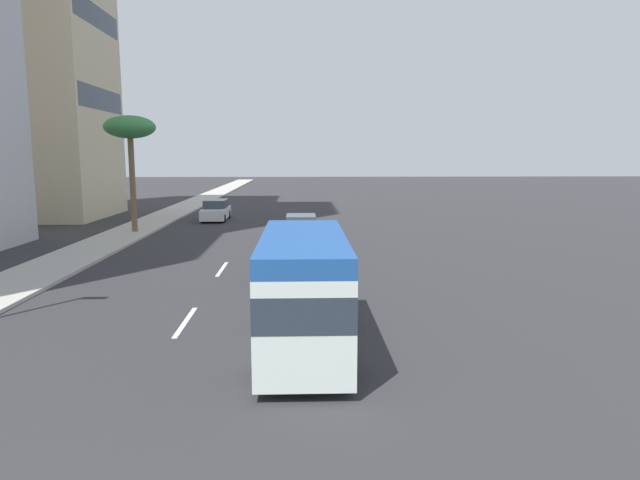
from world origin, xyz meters
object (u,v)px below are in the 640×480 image
at_px(car_third, 301,261).
at_px(minibus_lead, 304,287).
at_px(car_second, 301,230).
at_px(palm_tree, 130,130).
at_px(car_fourth, 216,211).

bearing_deg(car_third, minibus_lead, -179.57).
relative_size(minibus_lead, car_second, 1.63).
height_order(car_second, car_third, car_second).
xyz_separation_m(minibus_lead, palm_tree, (22.73, 11.15, 5.09)).
height_order(minibus_lead, car_second, minibus_lead).
relative_size(car_third, car_fourth, 0.90).
distance_m(car_third, palm_tree, 18.99).
distance_m(car_second, palm_tree, 13.33).
height_order(car_second, car_fourth, car_second).
bearing_deg(palm_tree, car_fourth, -29.53).
bearing_deg(car_fourth, minibus_lead, 12.85).
bearing_deg(minibus_lead, car_second, 0.23).
distance_m(car_second, car_third, 9.82).
distance_m(car_second, car_fourth, 13.71).
relative_size(car_second, palm_tree, 0.55).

